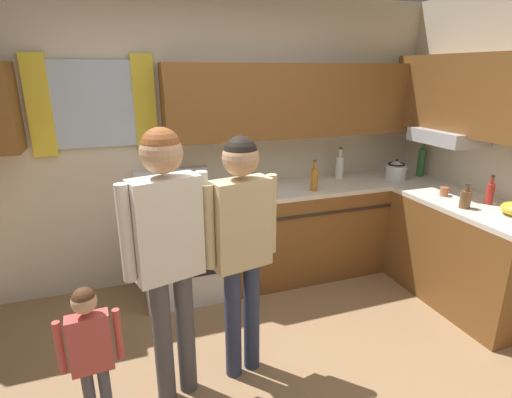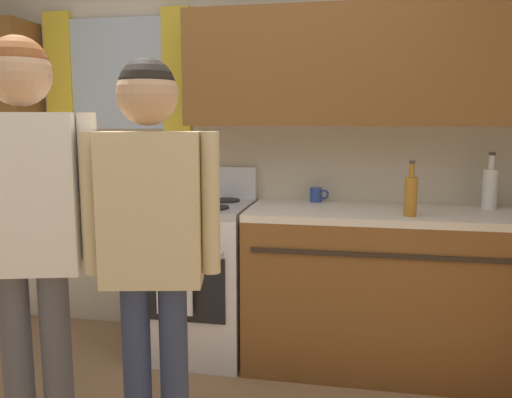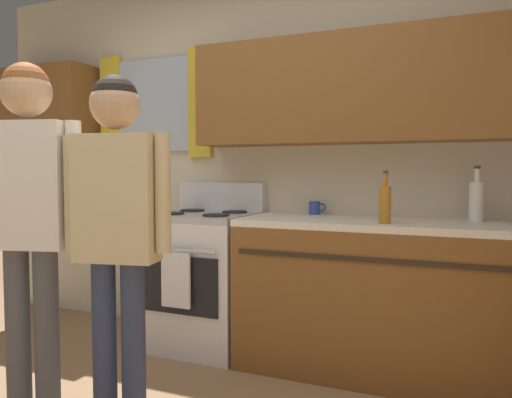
{
  "view_description": "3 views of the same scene",
  "coord_description": "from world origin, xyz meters",
  "px_view_note": "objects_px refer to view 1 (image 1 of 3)",
  "views": [
    {
      "loc": [
        -0.75,
        -1.79,
        1.95
      ],
      "look_at": [
        0.19,
        0.86,
        1.05
      ],
      "focal_mm": 28.38,
      "sensor_mm": 36.0,
      "label": 1
    },
    {
      "loc": [
        0.64,
        -1.34,
        1.38
      ],
      "look_at": [
        0.22,
        0.87,
        1.04
      ],
      "focal_mm": 36.29,
      "sensor_mm": 36.0,
      "label": 2
    },
    {
      "loc": [
        1.34,
        -1.36,
        1.18
      ],
      "look_at": [
        0.43,
        0.76,
        1.05
      ],
      "focal_mm": 34.78,
      "sensor_mm": 36.0,
      "label": 3
    }
  ],
  "objects_px": {
    "bottle_wine_green": "(421,162)",
    "stovetop_kettle": "(396,170)",
    "bottle_squat_brown": "(465,199)",
    "mug_cobalt_blue": "(248,180)",
    "bottle_oil_amber": "(314,179)",
    "adult_in_plaid": "(241,233)",
    "cup_terracotta": "(444,191)",
    "small_child": "(91,348)",
    "adult_holding_child": "(167,239)",
    "stove_oven": "(180,245)",
    "bottle_milk_white": "(340,166)",
    "bottle_sauce_red": "(490,193)"
  },
  "relations": [
    {
      "from": "bottle_milk_white",
      "to": "cup_terracotta",
      "type": "xyz_separation_m",
      "value": [
        0.55,
        -0.85,
        -0.08
      ]
    },
    {
      "from": "mug_cobalt_blue",
      "to": "stovetop_kettle",
      "type": "xyz_separation_m",
      "value": [
        1.47,
        -0.3,
        0.05
      ]
    },
    {
      "from": "bottle_milk_white",
      "to": "bottle_squat_brown",
      "type": "distance_m",
      "value": 1.25
    },
    {
      "from": "bottle_milk_white",
      "to": "bottle_oil_amber",
      "type": "bearing_deg",
      "value": -144.28
    },
    {
      "from": "bottle_milk_white",
      "to": "small_child",
      "type": "relative_size",
      "value": 0.33
    },
    {
      "from": "cup_terracotta",
      "to": "bottle_squat_brown",
      "type": "bearing_deg",
      "value": -106.36
    },
    {
      "from": "bottle_milk_white",
      "to": "adult_holding_child",
      "type": "distance_m",
      "value": 2.35
    },
    {
      "from": "bottle_sauce_red",
      "to": "adult_holding_child",
      "type": "relative_size",
      "value": 0.15
    },
    {
      "from": "adult_holding_child",
      "to": "mug_cobalt_blue",
      "type": "bearing_deg",
      "value": 56.61
    },
    {
      "from": "stovetop_kettle",
      "to": "small_child",
      "type": "xyz_separation_m",
      "value": [
        -2.86,
        -1.32,
        -0.41
      ]
    },
    {
      "from": "bottle_milk_white",
      "to": "adult_holding_child",
      "type": "relative_size",
      "value": 0.19
    },
    {
      "from": "bottle_oil_amber",
      "to": "bottle_squat_brown",
      "type": "relative_size",
      "value": 1.4
    },
    {
      "from": "cup_terracotta",
      "to": "adult_holding_child",
      "type": "height_order",
      "value": "adult_holding_child"
    },
    {
      "from": "stove_oven",
      "to": "adult_holding_child",
      "type": "distance_m",
      "value": 1.38
    },
    {
      "from": "bottle_milk_white",
      "to": "bottle_wine_green",
      "type": "bearing_deg",
      "value": -14.46
    },
    {
      "from": "bottle_wine_green",
      "to": "stovetop_kettle",
      "type": "distance_m",
      "value": 0.33
    },
    {
      "from": "bottle_squat_brown",
      "to": "bottle_milk_white",
      "type": "bearing_deg",
      "value": 111.37
    },
    {
      "from": "bottle_squat_brown",
      "to": "small_child",
      "type": "height_order",
      "value": "bottle_squat_brown"
    },
    {
      "from": "bottle_oil_amber",
      "to": "adult_in_plaid",
      "type": "distance_m",
      "value": 1.4
    },
    {
      "from": "bottle_sauce_red",
      "to": "bottle_squat_brown",
      "type": "bearing_deg",
      "value": -177.77
    },
    {
      "from": "bottle_milk_white",
      "to": "stovetop_kettle",
      "type": "relative_size",
      "value": 1.14
    },
    {
      "from": "mug_cobalt_blue",
      "to": "stove_oven",
      "type": "bearing_deg",
      "value": -163.18
    },
    {
      "from": "bottle_milk_white",
      "to": "mug_cobalt_blue",
      "type": "bearing_deg",
      "value": 176.07
    },
    {
      "from": "bottle_squat_brown",
      "to": "mug_cobalt_blue",
      "type": "xyz_separation_m",
      "value": [
        -1.42,
        1.23,
        -0.03
      ]
    },
    {
      "from": "adult_in_plaid",
      "to": "small_child",
      "type": "xyz_separation_m",
      "value": [
        -0.9,
        -0.25,
        -0.42
      ]
    },
    {
      "from": "bottle_oil_amber",
      "to": "small_child",
      "type": "relative_size",
      "value": 0.31
    },
    {
      "from": "cup_terracotta",
      "to": "bottle_oil_amber",
      "type": "bearing_deg",
      "value": 152.48
    },
    {
      "from": "bottle_wine_green",
      "to": "stovetop_kettle",
      "type": "bearing_deg",
      "value": -175.93
    },
    {
      "from": "bottle_wine_green",
      "to": "stovetop_kettle",
      "type": "xyz_separation_m",
      "value": [
        -0.32,
        -0.02,
        -0.06
      ]
    },
    {
      "from": "stovetop_kettle",
      "to": "small_child",
      "type": "bearing_deg",
      "value": -155.29
    },
    {
      "from": "bottle_wine_green",
      "to": "bottle_sauce_red",
      "type": "height_order",
      "value": "bottle_wine_green"
    },
    {
      "from": "cup_terracotta",
      "to": "adult_holding_child",
      "type": "relative_size",
      "value": 0.06
    },
    {
      "from": "adult_holding_child",
      "to": "adult_in_plaid",
      "type": "height_order",
      "value": "adult_holding_child"
    },
    {
      "from": "cup_terracotta",
      "to": "bottle_wine_green",
      "type": "bearing_deg",
      "value": 65.9
    },
    {
      "from": "small_child",
      "to": "bottle_squat_brown",
      "type": "bearing_deg",
      "value": 7.94
    },
    {
      "from": "bottle_sauce_red",
      "to": "cup_terracotta",
      "type": "xyz_separation_m",
      "value": [
        -0.17,
        0.3,
        -0.05
      ]
    },
    {
      "from": "bottle_squat_brown",
      "to": "mug_cobalt_blue",
      "type": "height_order",
      "value": "bottle_squat_brown"
    },
    {
      "from": "bottle_oil_amber",
      "to": "bottle_sauce_red",
      "type": "relative_size",
      "value": 1.16
    },
    {
      "from": "bottle_milk_white",
      "to": "bottle_squat_brown",
      "type": "relative_size",
      "value": 1.53
    },
    {
      "from": "bottle_milk_white",
      "to": "bottle_oil_amber",
      "type": "height_order",
      "value": "bottle_milk_white"
    },
    {
      "from": "mug_cobalt_blue",
      "to": "bottle_squat_brown",
      "type": "bearing_deg",
      "value": -40.94
    },
    {
      "from": "cup_terracotta",
      "to": "adult_in_plaid",
      "type": "height_order",
      "value": "adult_in_plaid"
    },
    {
      "from": "mug_cobalt_blue",
      "to": "bottle_milk_white",
      "type": "bearing_deg",
      "value": -3.93
    },
    {
      "from": "stove_oven",
      "to": "mug_cobalt_blue",
      "type": "height_order",
      "value": "stove_oven"
    },
    {
      "from": "stovetop_kettle",
      "to": "mug_cobalt_blue",
      "type": "bearing_deg",
      "value": 168.34
    },
    {
      "from": "bottle_oil_amber",
      "to": "stovetop_kettle",
      "type": "height_order",
      "value": "bottle_oil_amber"
    },
    {
      "from": "cup_terracotta",
      "to": "stove_oven",
      "type": "bearing_deg",
      "value": 162.45
    },
    {
      "from": "stove_oven",
      "to": "bottle_squat_brown",
      "type": "relative_size",
      "value": 5.37
    },
    {
      "from": "bottle_milk_white",
      "to": "bottle_oil_amber",
      "type": "xyz_separation_m",
      "value": [
        -0.46,
        -0.33,
        -0.01
      ]
    },
    {
      "from": "bottle_squat_brown",
      "to": "stovetop_kettle",
      "type": "distance_m",
      "value": 0.93
    }
  ]
}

